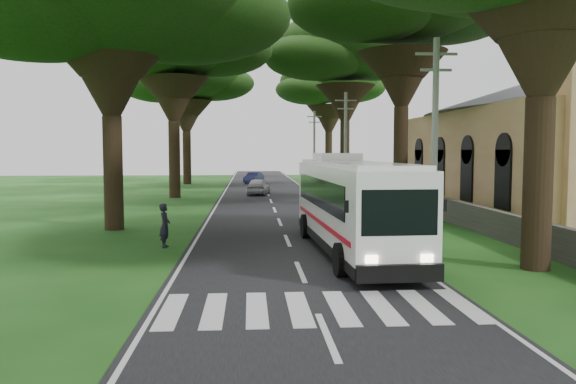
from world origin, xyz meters
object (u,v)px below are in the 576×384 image
Objects in this scene: pole_mid at (345,145)px; pole_near at (435,140)px; coach_bus at (351,204)px; pedestrian at (165,226)px; church at (539,133)px; pole_far at (314,146)px; distant_car_b at (254,178)px; distant_car_a at (259,186)px.

pole_near is at bearing -90.00° from pole_mid.
pedestrian is (-7.01, 1.62, -0.95)m from coach_bus.
church is 2.09× the size of coach_bus.
pole_mid is (0.00, 20.00, 0.00)m from pole_near.
pole_far is at bearing 90.00° from pole_near.
church is 33.31m from distant_car_b.
pole_mid is 20.00m from pole_far.
pole_near is at bearing -93.91° from pedestrian.
pedestrian reaches higher than distant_car_b.
pedestrian is at bearing -118.37° from pole_mid.
pole_near is at bearing -90.00° from pole_far.
pole_near is at bearing -128.50° from church.
distant_car_a is at bearing 93.81° from coach_bus.
distant_car_b is (-3.24, 43.40, -1.16)m from coach_bus.
pedestrian is at bearing 175.39° from pole_near.
coach_bus reaches higher than distant_car_a.
pole_mid is 9.54m from distant_car_a.
church is at bearing -56.36° from pedestrian.
church is at bearing -63.18° from pole_far.
church is 19.88m from pole_near.
distant_car_b is at bearing 98.78° from pole_near.
church is at bearing -19.81° from pole_mid.
pole_mid is at bearing 90.00° from pole_near.
pole_far is 0.70× the size of coach_bus.
pole_near is 43.26m from distant_car_b.
coach_bus is at bearing -66.54° from distant_car_b.
distant_car_b is (-6.58, 42.61, -3.53)m from pole_near.
pole_far is 4.66× the size of pedestrian.
distant_car_b is (-6.58, 22.61, -3.53)m from pole_mid.
distant_car_a is at bearing 150.15° from church.
coach_bus is 6.70× the size of pedestrian.
coach_bus is at bearing 105.16° from distant_car_a.
church is at bearing -35.83° from distant_car_b.
distant_car_a is 16.36m from distant_car_b.
church is 27.41m from pole_far.
church reaches higher than pedestrian.
pole_mid is at bearing -27.66° from pedestrian.
church is 13.98× the size of pedestrian.
coach_bus is 43.54m from distant_car_b.
pole_mid reaches higher than coach_bus.
distant_car_a is (-6.31, 6.26, -3.46)m from pole_mid.
pole_mid is at bearing 160.19° from church.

